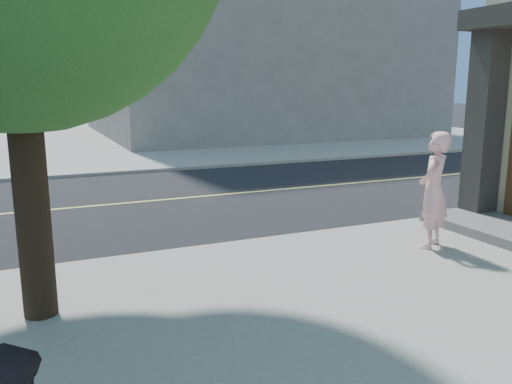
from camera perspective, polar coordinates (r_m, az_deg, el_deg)
name	(u,v)px	position (r m, az deg, el deg)	size (l,w,h in m)	color
sidewalk_ne	(246,133)	(32.74, -1.11, 6.51)	(29.00, 25.00, 0.12)	gray
filler_ne	(250,16)	(33.53, -0.68, 18.72)	(18.00, 16.00, 14.00)	slate
man_on_phone	(433,190)	(9.57, 18.83, 0.19)	(0.74, 0.49, 2.04)	#FEB5B5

